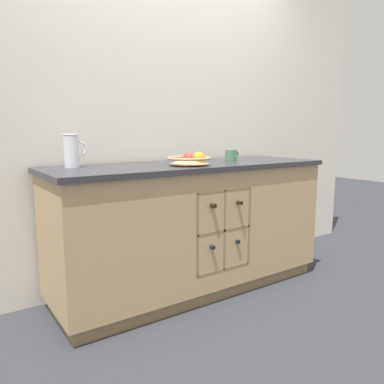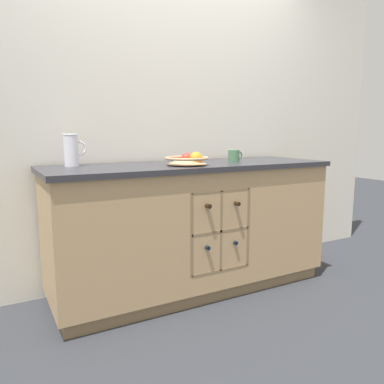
{
  "view_description": "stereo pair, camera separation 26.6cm",
  "coord_description": "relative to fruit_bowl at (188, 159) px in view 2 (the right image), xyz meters",
  "views": [
    {
      "loc": [
        -1.49,
        -2.16,
        1.15
      ],
      "look_at": [
        0.0,
        0.0,
        0.72
      ],
      "focal_mm": 35.0,
      "sensor_mm": 36.0,
      "label": 1
    },
    {
      "loc": [
        -1.27,
        -2.3,
        1.15
      ],
      "look_at": [
        0.0,
        0.0,
        0.72
      ],
      "focal_mm": 35.0,
      "sensor_mm": 36.0,
      "label": 2
    }
  ],
  "objects": [
    {
      "name": "ground_plane",
      "position": [
        0.1,
        0.12,
        -0.96
      ],
      "size": [
        14.0,
        14.0,
        0.0
      ],
      "primitive_type": "plane",
      "color": "#2D3035"
    },
    {
      "name": "back_wall",
      "position": [
        0.1,
        0.5,
        0.31
      ],
      "size": [
        4.4,
        0.06,
        2.55
      ],
      "primitive_type": "cube",
      "color": "silver",
      "rests_on": "ground_plane"
    },
    {
      "name": "kitchen_island",
      "position": [
        0.1,
        0.12,
        -0.49
      ],
      "size": [
        2.03,
        0.68,
        0.93
      ],
      "color": "olive",
      "rests_on": "ground_plane"
    },
    {
      "name": "fruit_bowl",
      "position": [
        0.0,
        0.0,
        0.0
      ],
      "size": [
        0.29,
        0.29,
        0.09
      ],
      "color": "tan",
      "rests_on": "kitchen_island"
    },
    {
      "name": "white_pitcher",
      "position": [
        -0.69,
        0.3,
        0.07
      ],
      "size": [
        0.15,
        0.1,
        0.21
      ],
      "color": "white",
      "rests_on": "kitchen_island"
    },
    {
      "name": "ceramic_mug",
      "position": [
        0.46,
        0.12,
        0.0
      ],
      "size": [
        0.12,
        0.08,
        0.09
      ],
      "color": "#4C7A56",
      "rests_on": "kitchen_island"
    }
  ]
}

